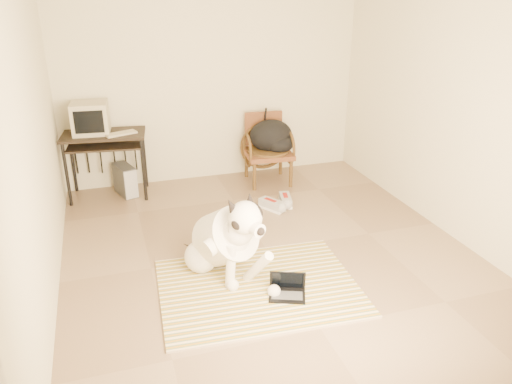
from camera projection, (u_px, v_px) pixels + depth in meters
name	position (u px, v px, depth m)	size (l,w,h in m)	color
floor	(267.00, 250.00, 5.10)	(4.50, 4.50, 0.00)	#8B7055
wall_back	(213.00, 79.00, 6.55)	(4.50, 4.50, 0.00)	beige
wall_front	(407.00, 228.00, 2.60)	(4.50, 4.50, 0.00)	beige
wall_left	(34.00, 141.00, 4.02)	(4.50, 4.50, 0.00)	beige
wall_right	(451.00, 106.00, 5.13)	(4.50, 4.50, 0.00)	beige
rug	(259.00, 287.00, 4.46)	(1.82, 1.44, 0.02)	#AF7C20
dog	(226.00, 240.00, 4.53)	(0.73, 1.15, 0.93)	white
laptop	(287.00, 289.00, 4.32)	(0.37, 0.32, 0.22)	black
computer_desk	(105.00, 143.00, 6.12)	(1.05, 0.67, 0.82)	black
crt_monitor	(90.00, 118.00, 6.02)	(0.46, 0.44, 0.38)	#B4AA8D
desk_keyboard	(121.00, 134.00, 6.03)	(0.37, 0.14, 0.02)	#B4AA8D
pc_tower	(125.00, 180.00, 6.37)	(0.29, 0.45, 0.39)	#464648
rattan_chair	(267.00, 148.00, 6.72)	(0.64, 0.62, 0.91)	brown
backpack	(273.00, 137.00, 6.66)	(0.58, 0.52, 0.43)	black
sneaker_left	(272.00, 205.00, 6.00)	(0.29, 0.36, 0.12)	white
sneaker_right	(285.00, 200.00, 6.13)	(0.20, 0.34, 0.11)	white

